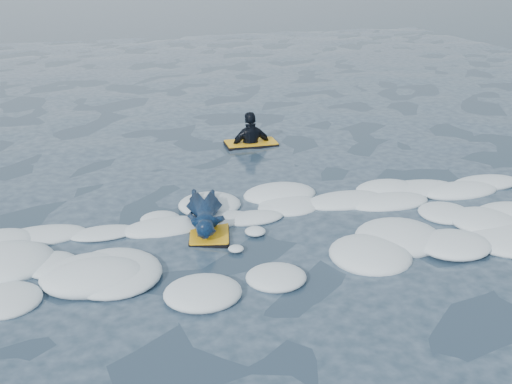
% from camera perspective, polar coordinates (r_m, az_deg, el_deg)
% --- Properties ---
extents(ground, '(120.00, 120.00, 0.00)m').
position_cam_1_polar(ground, '(7.90, -4.61, -7.34)').
color(ground, '#182D3A').
rests_on(ground, ground).
extents(foam_band, '(12.00, 3.10, 0.30)m').
position_cam_1_polar(foam_band, '(8.80, -6.10, -4.24)').
color(foam_band, white).
rests_on(foam_band, ground).
extents(prone_woman_unit, '(0.83, 1.58, 0.38)m').
position_cam_1_polar(prone_woman_unit, '(9.07, -4.50, -2.02)').
color(prone_woman_unit, black).
rests_on(prone_woman_unit, ground).
extents(waiting_rider_unit, '(1.05, 0.61, 1.54)m').
position_cam_1_polar(waiting_rider_unit, '(12.84, -0.44, 3.84)').
color(waiting_rider_unit, black).
rests_on(waiting_rider_unit, ground).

